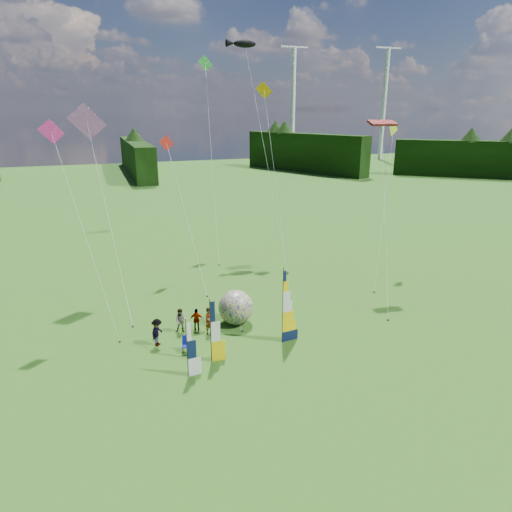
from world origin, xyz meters
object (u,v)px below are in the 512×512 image
object	(u,v)px
camp_chair	(186,345)
kite_whale	(265,146)
spectator_b	(181,321)
feather_banner_main	(283,308)
bol_inflatable	(236,307)
spectator_c	(157,332)
spectator_d	(197,320)
side_banner_far	(187,351)
side_banner_left	(211,332)
spectator_a	(209,321)

from	to	relation	value
camp_chair	kite_whale	size ratio (longest dim) A/B	0.05
spectator_b	feather_banner_main	bearing A→B (deg)	-13.87
bol_inflatable	camp_chair	bearing A→B (deg)	-145.33
bol_inflatable	spectator_c	bearing A→B (deg)	-166.69
spectator_c	spectator_d	bearing A→B (deg)	-32.68
side_banner_far	spectator_c	distance (m)	4.32
bol_inflatable	spectator_c	size ratio (longest dim) A/B	1.34
bol_inflatable	spectator_b	bearing A→B (deg)	-178.77
side_banner_left	spectator_c	size ratio (longest dim) A/B	2.16
spectator_c	spectator_b	bearing A→B (deg)	-19.49
side_banner_left	spectator_a	bearing A→B (deg)	79.34
spectator_d	kite_whale	world-z (taller)	kite_whale
kite_whale	camp_chair	bearing A→B (deg)	-133.45
side_banner_left	spectator_c	bearing A→B (deg)	132.97
spectator_a	spectator_b	distance (m)	1.89
side_banner_left	spectator_d	size ratio (longest dim) A/B	2.43
side_banner_far	camp_chair	bearing A→B (deg)	75.96
side_banner_left	kite_whale	xyz separation A→B (m)	(9.99, 17.68, 8.84)
spectator_d	kite_whale	xyz separation A→B (m)	(9.91, 13.53, 9.96)
spectator_b	spectator_c	world-z (taller)	spectator_c
spectator_b	kite_whale	xyz separation A→B (m)	(10.94, 13.43, 9.91)
camp_chair	kite_whale	bearing A→B (deg)	71.40
spectator_d	spectator_a	bearing A→B (deg)	154.56
spectator_a	kite_whale	world-z (taller)	kite_whale
feather_banner_main	spectator_a	xyz separation A→B (m)	(-3.99, 2.71, -1.47)
feather_banner_main	side_banner_far	distance (m)	6.65
bol_inflatable	camp_chair	world-z (taller)	bol_inflatable
feather_banner_main	camp_chair	world-z (taller)	feather_banner_main
feather_banner_main	spectator_b	xyz separation A→B (m)	(-5.70, 3.50, -1.56)
spectator_d	kite_whale	distance (m)	19.50
side_banner_far	spectator_c	bearing A→B (deg)	99.85
side_banner_far	bol_inflatable	xyz separation A→B (m)	(4.42, 5.42, -0.44)
spectator_b	spectator_c	size ratio (longest dim) A/B	0.94
feather_banner_main	kite_whale	world-z (taller)	kite_whale
spectator_c	bol_inflatable	bearing A→B (deg)	-41.76
spectator_d	camp_chair	xyz separation A→B (m)	(-1.22, -2.58, -0.28)
bol_inflatable	spectator_a	bearing A→B (deg)	-157.26
bol_inflatable	side_banner_left	bearing A→B (deg)	-123.20
side_banner_far	camp_chair	size ratio (longest dim) A/B	3.23
spectator_d	side_banner_left	bearing A→B (deg)	108.53
bol_inflatable	spectator_b	xyz separation A→B (m)	(-3.78, -0.08, -0.35)
feather_banner_main	side_banner_far	xyz separation A→B (m)	(-6.34, -1.84, -0.77)
spectator_a	spectator_d	size ratio (longest dim) A/B	1.17
feather_banner_main	spectator_d	size ratio (longest dim) A/B	3.06
side_banner_left	spectator_a	size ratio (longest dim) A/B	2.08
feather_banner_main	spectator_a	size ratio (longest dim) A/B	2.61
side_banner_far	kite_whale	size ratio (longest dim) A/B	0.15
feather_banner_main	spectator_b	world-z (taller)	feather_banner_main
spectator_c	spectator_d	xyz separation A→B (m)	(2.73, 1.12, -0.10)
spectator_c	spectator_d	distance (m)	2.95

